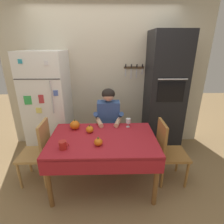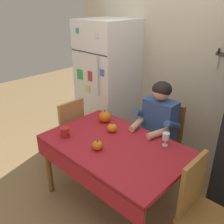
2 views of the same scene
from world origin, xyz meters
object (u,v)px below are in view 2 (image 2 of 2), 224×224
(dining_table, at_px, (113,152))
(wine_glass, at_px, (166,137))
(chair_behind_person, at_px, (163,138))
(pumpkin_medium, at_px, (98,145))
(pumpkin_large, at_px, (105,117))
(seated_person, at_px, (156,126))
(chair_right_side, at_px, (201,208))
(pumpkin_small, at_px, (112,128))
(coffee_mug, at_px, (65,132))
(refrigerator, at_px, (108,86))
(chair_left_side, at_px, (68,130))

(dining_table, height_order, wine_glass, wine_glass)
(chair_behind_person, bearing_deg, dining_table, -95.70)
(dining_table, xyz_separation_m, pumpkin_medium, (-0.05, -0.16, 0.13))
(wine_glass, distance_m, pumpkin_large, 0.78)
(seated_person, distance_m, pumpkin_large, 0.58)
(chair_right_side, xyz_separation_m, pumpkin_small, (-1.09, 0.10, 0.28))
(dining_table, bearing_deg, chair_behind_person, 84.30)
(dining_table, xyz_separation_m, pumpkin_large, (-0.41, 0.29, 0.15))
(chair_right_side, relative_size, pumpkin_small, 8.05)
(pumpkin_large, xyz_separation_m, pumpkin_medium, (0.36, -0.45, -0.02))
(chair_behind_person, height_order, coffee_mug, chair_behind_person)
(chair_right_side, relative_size, wine_glass, 6.96)
(refrigerator, distance_m, coffee_mug, 1.22)
(refrigerator, xyz_separation_m, pumpkin_large, (0.54, -0.59, -0.10))
(refrigerator, height_order, pumpkin_large, refrigerator)
(chair_behind_person, relative_size, wine_glass, 6.96)
(refrigerator, height_order, chair_behind_person, refrigerator)
(chair_right_side, bearing_deg, wine_glass, 153.27)
(dining_table, height_order, chair_left_side, chair_left_side)
(chair_left_side, relative_size, pumpkin_large, 6.29)
(chair_left_side, xyz_separation_m, pumpkin_medium, (0.85, -0.27, 0.27))
(pumpkin_small, bearing_deg, pumpkin_medium, -68.26)
(chair_left_side, xyz_separation_m, wine_glass, (1.27, 0.23, 0.32))
(chair_behind_person, distance_m, chair_right_side, 1.09)
(seated_person, xyz_separation_m, pumpkin_small, (-0.26, -0.43, 0.05))
(refrigerator, height_order, seated_person, refrigerator)
(dining_table, bearing_deg, refrigerator, 137.09)
(wine_glass, xyz_separation_m, pumpkin_large, (-0.78, -0.05, -0.03))
(refrigerator, bearing_deg, wine_glass, -22.36)
(seated_person, xyz_separation_m, pumpkin_medium, (-0.13, -0.76, 0.05))
(dining_table, xyz_separation_m, chair_left_side, (-0.90, 0.11, -0.14))
(refrigerator, height_order, dining_table, refrigerator)
(refrigerator, bearing_deg, dining_table, -42.91)
(wine_glass, bearing_deg, pumpkin_large, -176.21)
(refrigerator, bearing_deg, coffee_mug, -66.25)
(dining_table, bearing_deg, coffee_mug, -153.47)
(chair_behind_person, relative_size, pumpkin_large, 6.29)
(chair_behind_person, relative_size, coffee_mug, 7.84)
(chair_right_side, bearing_deg, pumpkin_large, 170.59)
(seated_person, distance_m, pumpkin_medium, 0.78)
(pumpkin_large, relative_size, pumpkin_small, 1.28)
(seated_person, relative_size, chair_right_side, 1.34)
(dining_table, bearing_deg, pumpkin_medium, -107.24)
(seated_person, xyz_separation_m, coffee_mug, (-0.54, -0.83, 0.05))
(refrigerator, xyz_separation_m, chair_behind_person, (1.03, -0.09, -0.39))
(chair_left_side, bearing_deg, pumpkin_large, 20.04)
(seated_person, distance_m, wine_glass, 0.40)
(chair_right_side, bearing_deg, coffee_mug, -167.48)
(seated_person, height_order, chair_right_side, seated_person)
(coffee_mug, height_order, wine_glass, wine_glass)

